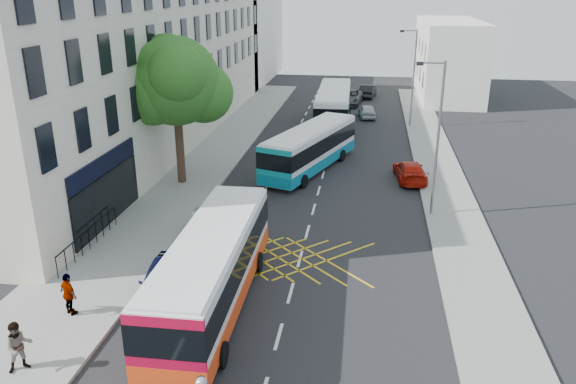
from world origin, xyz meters
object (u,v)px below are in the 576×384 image
at_px(parked_car_blue, 164,281).
at_px(pedestrian_far, 69,294).
at_px(lamp_near, 437,132).
at_px(distant_car_dark, 368,91).
at_px(bus_mid, 310,148).
at_px(distant_car_grey, 349,97).
at_px(bus_near, 212,269).
at_px(distant_car_silver, 367,111).
at_px(bus_far, 333,107).
at_px(pedestrian_near, 19,347).
at_px(lamp_far, 413,73).
at_px(street_tree, 175,82).
at_px(parked_car_silver, 206,224).
at_px(red_hatchback, 410,171).

bearing_deg(parked_car_blue, pedestrian_far, -154.01).
bearing_deg(lamp_near, distant_car_dark, 96.38).
height_order(bus_mid, distant_car_grey, bus_mid).
distance_m(bus_near, distant_car_silver, 33.94).
distance_m(bus_far, pedestrian_near, 35.26).
bearing_deg(distant_car_grey, lamp_near, -73.93).
relative_size(lamp_near, lamp_far, 1.00).
bearing_deg(bus_far, parked_car_blue, -100.51).
height_order(lamp_near, distant_car_grey, lamp_near).
relative_size(street_tree, distant_car_dark, 2.09).
xyz_separation_m(lamp_far, parked_car_silver, (-11.10, -24.14, -4.01)).
height_order(bus_mid, bus_far, bus_far).
relative_size(red_hatchback, distant_car_dark, 1.01).
xyz_separation_m(bus_far, parked_car_silver, (-4.60, -23.48, -1.11)).
relative_size(lamp_far, distant_car_grey, 1.54).
bearing_deg(parked_car_blue, parked_car_silver, 82.57).
bearing_deg(lamp_near, bus_far, 108.58).
distance_m(bus_mid, red_hatchback, 6.63).
bearing_deg(pedestrian_far, parked_car_silver, -79.91).
bearing_deg(pedestrian_far, pedestrian_near, 121.96).
height_order(lamp_near, bus_far, lamp_near).
height_order(lamp_far, bus_mid, lamp_far).
bearing_deg(distant_car_silver, distant_car_dark, -97.07).
xyz_separation_m(parked_car_blue, pedestrian_far, (-2.91, -1.92, 0.27)).
xyz_separation_m(street_tree, red_hatchback, (14.01, 2.77, -5.68)).
distance_m(lamp_far, pedestrian_near, 37.96).
relative_size(bus_mid, distant_car_grey, 1.99).
relative_size(bus_near, bus_far, 0.92).
distance_m(lamp_far, distant_car_silver, 6.27).
xyz_separation_m(red_hatchback, distant_car_silver, (-2.94, 17.43, -0.01)).
xyz_separation_m(bus_far, red_hatchback, (5.80, -13.60, -1.10)).
bearing_deg(red_hatchback, bus_far, -72.85).
relative_size(bus_far, red_hatchback, 2.76).
relative_size(distant_car_grey, distant_car_silver, 1.46).
bearing_deg(pedestrian_far, distant_car_silver, -75.84).
bearing_deg(street_tree, parked_car_blue, -74.44).
xyz_separation_m(lamp_far, distant_car_dark, (-3.70, 13.07, -3.92)).
height_order(bus_near, bus_far, bus_far).
bearing_deg(bus_far, distant_car_silver, 51.73).
height_order(bus_far, parked_car_blue, bus_far).
bearing_deg(lamp_near, red_hatchback, 96.92).
bearing_deg(parked_car_silver, lamp_near, 13.80).
relative_size(street_tree, pedestrian_near, 5.13).
height_order(red_hatchback, pedestrian_near, pedestrian_near).
distance_m(street_tree, distant_car_grey, 28.09).
distance_m(bus_mid, pedestrian_far, 20.07).
bearing_deg(bus_near, distant_car_grey, 84.25).
distance_m(street_tree, pedestrian_near, 18.87).
bearing_deg(lamp_near, distant_car_silver, 98.93).
distance_m(bus_far, red_hatchback, 14.82).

